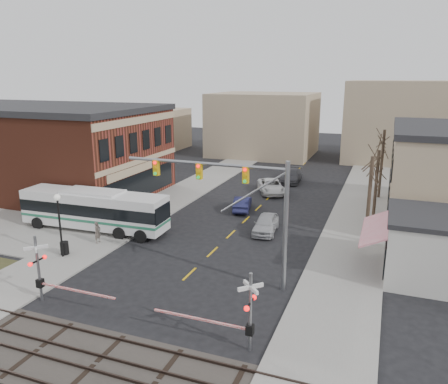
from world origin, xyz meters
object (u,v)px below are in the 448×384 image
Objects in this scene: car_b at (242,203)px; pedestrian_near at (98,232)px; rr_crossing_east at (242,311)px; street_lamp at (59,213)px; trash_bin at (65,248)px; car_a at (266,224)px; rr_crossing_west at (44,270)px; transit_bus at (94,209)px; car_d at (292,176)px; car_c at (271,186)px; traffic_signal_mast at (240,194)px; pedestrian_far at (96,218)px.

pedestrian_near is (-7.67, -12.38, 0.26)m from car_b.
street_lamp is at bearing 159.87° from rr_crossing_east.
car_a is at bearing 38.90° from trash_bin.
street_lamp is at bearing 123.02° from rr_crossing_west.
rr_crossing_east is (16.89, -11.38, 0.12)m from transit_bus.
transit_bus is 2.92× the size of car_a.
pedestrian_near is (-9.58, -25.75, 0.18)m from car_d.
car_d is 3.19× the size of pedestrian_near.
car_b is 14.57m from pedestrian_near.
rr_crossing_west is 21.53m from car_b.
car_c is (9.29, 22.90, -2.64)m from street_lamp.
rr_crossing_west is at bearing -156.60° from pedestrian_near.
transit_bus is 2.37× the size of car_c.
rr_crossing_east is 22.36m from car_b.
traffic_signal_mast reaches higher than pedestrian_far.
pedestrian_near is (-8.58, -19.74, 0.21)m from car_c.
rr_crossing_east is 16.48m from street_lamp.
car_d is (11.77, 23.17, -1.08)m from transit_bus.
transit_bus is 20.37m from rr_crossing_east.
street_lamp reaches higher than car_d.
pedestrian_far reaches higher than trash_bin.
trash_bin is 17.38m from car_b.
pedestrian_near is at bearing -110.05° from pedestrian_far.
transit_bus reaches higher than car_d.
transit_bus is 2.30× the size of rr_crossing_east.
street_lamp reaches higher than trash_bin.
car_d is (-5.12, 34.55, -1.19)m from rr_crossing_east.
trash_bin is at bearing -112.60° from car_d.
trash_bin is 24.41m from car_c.
trash_bin is 0.17× the size of car_c.
rr_crossing_east is 17.17m from pedestrian_near.
transit_bus reaches higher than pedestrian_far.
rr_crossing_east is at bearing 95.67° from car_b.
pedestrian_far is (-11.72, -23.13, 0.29)m from car_d.
pedestrian_far is at bearing -146.83° from car_c.
car_d reaches higher than car_a.
car_d is (-2.75, 28.00, -4.99)m from traffic_signal_mast.
car_d is at bearing 63.06° from transit_bus.
rr_crossing_east is 29.22m from car_c.
street_lamp is 4.05m from pedestrian_near.
rr_crossing_west is at bearing -124.46° from car_a.
transit_bus is at bearing 148.93° from pedestrian_far.
transit_bus is 13.95m from car_b.
car_a is (13.65, 4.60, -1.10)m from transit_bus.
rr_crossing_east is (11.91, -0.25, 0.00)m from rr_crossing_west.
pedestrian_near reaches higher than car_c.
pedestrian_far is at bearing 28.21° from transit_bus.
rr_crossing_east is 1.32× the size of car_b.
transit_bus reaches higher than trash_bin.
pedestrian_near is (-11.46, -7.18, 0.21)m from car_a.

